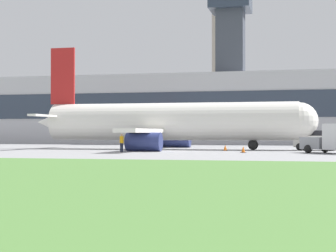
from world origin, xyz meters
TOP-DOWN VIEW (x-y plane):
  - ground_plane at (0.00, 0.00)m, footprint 400.00×400.00m
  - terminal_building at (0.09, 33.76)m, footprint 77.03×11.66m
  - smokestack_left at (-4.27, 63.67)m, footprint 3.11×3.11m
  - airplane at (-1.09, 4.41)m, footprint 29.20×23.64m
  - pushback_tug at (13.55, 4.44)m, footprint 4.34×3.08m
  - ground_crew_person at (-3.33, -3.80)m, footprint 0.47×0.47m
  - traffic_cone_near_nose at (5.19, 1.35)m, footprint 0.50×0.50m
  - traffic_cone_wingtip at (7.31, -3.25)m, footprint 0.49×0.49m

SIDE VIEW (x-z plane):
  - ground_plane at x=0.00m, z-range 0.00..0.00m
  - traffic_cone_near_nose at x=5.19m, z-range -0.03..0.54m
  - traffic_cone_wingtip at x=7.31m, z-range -0.03..0.54m
  - ground_crew_person at x=-3.33m, z-range 0.02..1.62m
  - pushback_tug at x=13.55m, z-range -0.09..1.82m
  - airplane at x=-1.09m, z-range -2.61..8.11m
  - terminal_building at x=0.09m, z-range -6.16..17.30m
  - smokestack_left at x=-4.27m, z-range 0.13..43.32m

